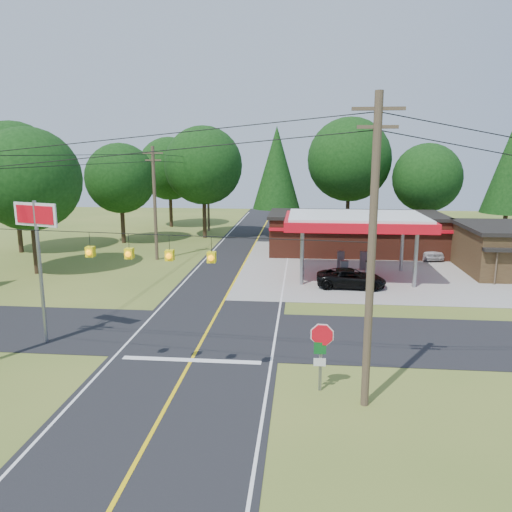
# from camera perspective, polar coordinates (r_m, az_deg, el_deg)

# --- Properties ---
(ground) EXTENTS (120.00, 120.00, 0.00)m
(ground) POSITION_cam_1_polar(r_m,az_deg,el_deg) (27.03, -5.71, -8.77)
(ground) COLOR #4C6323
(ground) RESTS_ON ground
(main_highway) EXTENTS (8.00, 120.00, 0.02)m
(main_highway) POSITION_cam_1_polar(r_m,az_deg,el_deg) (27.02, -5.71, -8.75)
(main_highway) COLOR black
(main_highway) RESTS_ON ground
(cross_road) EXTENTS (70.00, 7.00, 0.02)m
(cross_road) POSITION_cam_1_polar(r_m,az_deg,el_deg) (27.02, -5.71, -8.74)
(cross_road) COLOR black
(cross_road) RESTS_ON ground
(lane_center_yellow) EXTENTS (0.15, 110.00, 0.00)m
(lane_center_yellow) POSITION_cam_1_polar(r_m,az_deg,el_deg) (27.02, -5.71, -8.72)
(lane_center_yellow) COLOR yellow
(lane_center_yellow) RESTS_ON main_highway
(gas_canopy) EXTENTS (10.60, 7.40, 4.88)m
(gas_canopy) POSITION_cam_1_polar(r_m,az_deg,el_deg) (38.37, 11.35, 3.76)
(gas_canopy) COLOR gray
(gas_canopy) RESTS_ON ground
(convenience_store) EXTENTS (16.40, 7.55, 3.80)m
(convenience_store) POSITION_cam_1_polar(r_m,az_deg,el_deg) (48.64, 11.25, 2.61)
(convenience_store) COLOR maroon
(convenience_store) RESTS_ON ground
(utility_pole_near_right) EXTENTS (1.80, 0.30, 11.50)m
(utility_pole_near_right) POSITION_cam_1_polar(r_m,az_deg,el_deg) (18.32, 13.08, 0.46)
(utility_pole_near_right) COLOR #473828
(utility_pole_near_right) RESTS_ON ground
(utility_pole_far_left) EXTENTS (1.80, 0.30, 10.00)m
(utility_pole_far_left) POSITION_cam_1_polar(r_m,az_deg,el_deg) (44.96, -11.50, 6.10)
(utility_pole_far_left) COLOR #473828
(utility_pole_far_left) RESTS_ON ground
(utility_pole_north) EXTENTS (0.30, 0.30, 9.50)m
(utility_pole_north) POSITION_cam_1_polar(r_m,az_deg,el_deg) (61.10, -5.49, 7.29)
(utility_pole_north) COLOR #473828
(utility_pole_north) RESTS_ON ground
(overhead_beacons) EXTENTS (17.04, 2.04, 1.03)m
(overhead_beacons) POSITION_cam_1_polar(r_m,az_deg,el_deg) (20.02, -12.18, 2.19)
(overhead_beacons) COLOR black
(overhead_beacons) RESTS_ON ground
(treeline_backdrop) EXTENTS (70.27, 51.59, 13.30)m
(treeline_backdrop) POSITION_cam_1_polar(r_m,az_deg,el_deg) (49.05, 0.52, 9.46)
(treeline_backdrop) COLOR #332316
(treeline_backdrop) RESTS_ON ground
(suv_car) EXTENTS (5.06, 5.06, 1.35)m
(suv_car) POSITION_cam_1_polar(r_m,az_deg,el_deg) (36.07, 10.81, -2.54)
(suv_car) COLOR black
(suv_car) RESTS_ON ground
(sedan_car) EXTENTS (5.16, 5.16, 1.52)m
(sedan_car) POSITION_cam_1_polar(r_m,az_deg,el_deg) (47.96, 18.87, 0.67)
(sedan_car) COLOR silver
(sedan_car) RESTS_ON ground
(big_stop_sign) EXTENTS (2.56, 0.91, 7.18)m
(big_stop_sign) POSITION_cam_1_polar(r_m,az_deg,el_deg) (26.51, -23.72, 1.91)
(big_stop_sign) COLOR gray
(big_stop_sign) RESTS_ON ground
(octagonal_stop_sign) EXTENTS (0.98, 0.14, 2.87)m
(octagonal_stop_sign) POSITION_cam_1_polar(r_m,az_deg,el_deg) (20.18, 7.55, -9.51)
(octagonal_stop_sign) COLOR gray
(octagonal_stop_sign) RESTS_ON ground
(route_sign_post) EXTENTS (0.49, 0.09, 2.38)m
(route_sign_post) POSITION_cam_1_polar(r_m,az_deg,el_deg) (20.45, 7.30, -11.45)
(route_sign_post) COLOR gray
(route_sign_post) RESTS_ON ground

